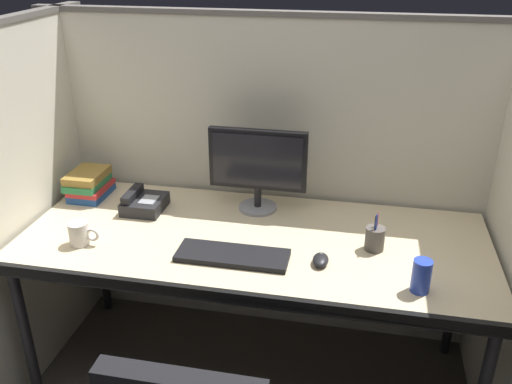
# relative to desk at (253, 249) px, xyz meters

# --- Properties ---
(cubicle_partition_rear) EXTENTS (2.21, 0.06, 1.57)m
(cubicle_partition_rear) POSITION_rel_desk_xyz_m (0.00, 0.46, 0.10)
(cubicle_partition_rear) COLOR beige
(cubicle_partition_rear) RESTS_ON ground
(cubicle_partition_left) EXTENTS (0.06, 1.41, 1.57)m
(cubicle_partition_left) POSITION_rel_desk_xyz_m (-0.99, -0.09, 0.10)
(cubicle_partition_left) COLOR beige
(cubicle_partition_left) RESTS_ON ground
(desk) EXTENTS (1.90, 0.80, 0.74)m
(desk) POSITION_rel_desk_xyz_m (0.00, 0.00, 0.00)
(desk) COLOR beige
(desk) RESTS_ON ground
(monitor_center) EXTENTS (0.43, 0.17, 0.37)m
(monitor_center) POSITION_rel_desk_xyz_m (-0.03, 0.26, 0.27)
(monitor_center) COLOR gray
(monitor_center) RESTS_ON desk
(keyboard_main) EXTENTS (0.43, 0.15, 0.02)m
(keyboard_main) POSITION_rel_desk_xyz_m (-0.05, -0.16, 0.06)
(keyboard_main) COLOR black
(keyboard_main) RESTS_ON desk
(computer_mouse) EXTENTS (0.06, 0.10, 0.04)m
(computer_mouse) POSITION_rel_desk_xyz_m (0.29, -0.14, 0.07)
(computer_mouse) COLOR black
(computer_mouse) RESTS_ON desk
(soda_can) EXTENTS (0.07, 0.07, 0.12)m
(soda_can) POSITION_rel_desk_xyz_m (0.64, -0.24, 0.11)
(soda_can) COLOR #263FB2
(soda_can) RESTS_ON desk
(coffee_mug) EXTENTS (0.13, 0.08, 0.09)m
(coffee_mug) POSITION_rel_desk_xyz_m (-0.66, -0.18, 0.10)
(coffee_mug) COLOR silver
(coffee_mug) RESTS_ON desk
(book_stack) EXTENTS (0.16, 0.22, 0.12)m
(book_stack) POSITION_rel_desk_xyz_m (-0.83, 0.23, 0.11)
(book_stack) COLOR #1E478C
(book_stack) RESTS_ON desk
(pen_cup) EXTENTS (0.08, 0.08, 0.16)m
(pen_cup) POSITION_rel_desk_xyz_m (0.48, 0.01, 0.10)
(pen_cup) COLOR #4C4742
(pen_cup) RESTS_ON desk
(desk_phone) EXTENTS (0.17, 0.19, 0.09)m
(desk_phone) POSITION_rel_desk_xyz_m (-0.53, 0.15, 0.08)
(desk_phone) COLOR black
(desk_phone) RESTS_ON desk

